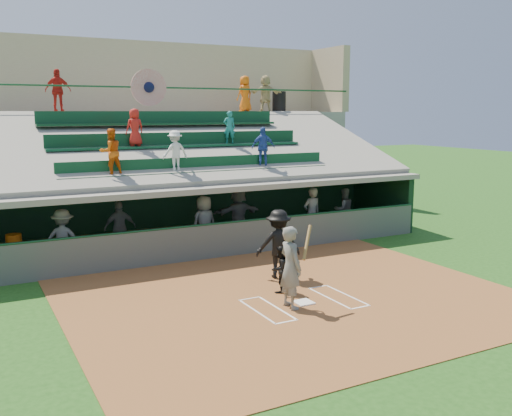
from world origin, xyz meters
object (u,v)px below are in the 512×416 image
home_plate (304,302)px  water_cooler (14,242)px  batter_at_plate (291,267)px  catcher (280,269)px  white_table (16,260)px  trash_bin (279,102)px

home_plate → water_cooler: (-5.95, 6.15, 0.89)m
batter_at_plate → catcher: bearing=72.1°
home_plate → white_table: bearing=133.6°
batter_at_plate → white_table: batter_at_plate is taller
water_cooler → trash_bin: (12.94, 7.21, 4.17)m
catcher → white_table: size_ratio=1.60×
batter_at_plate → catcher: size_ratio=1.62×
catcher → white_table: bearing=-61.7°
white_table → home_plate: bearing=-46.3°
home_plate → water_cooler: size_ratio=0.97×
home_plate → white_table: size_ratio=0.57×
catcher → water_cooler: size_ratio=2.74×
catcher → trash_bin: (7.08, 12.35, 4.46)m
catcher → water_cooler: 7.81m
batter_at_plate → trash_bin: bearing=61.1°
batter_at_plate → water_cooler: (-5.50, 6.27, -0.08)m
white_table → water_cooler: size_ratio=1.71×
batter_at_plate → home_plate: bearing=14.8°
catcher → white_table: 7.82m
home_plate → catcher: (-0.09, 1.01, 0.59)m
home_plate → catcher: bearing=94.9°
home_plate → catcher: 1.17m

